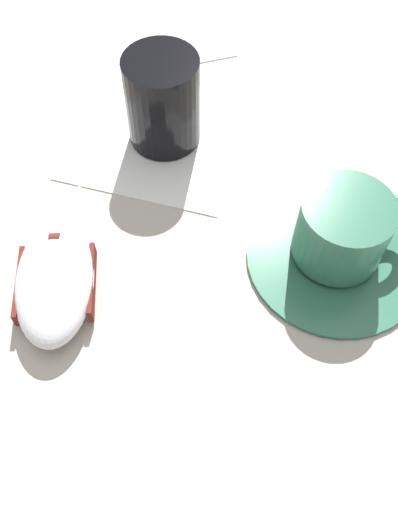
{
  "coord_description": "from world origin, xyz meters",
  "views": [
    {
      "loc": [
        0.31,
        -0.04,
        0.41
      ],
      "look_at": [
        0.07,
        -0.01,
        0.03
      ],
      "focal_mm": 40.0,
      "sensor_mm": 36.0,
      "label": 1
    }
  ],
  "objects_px": {
    "saucer": "(335,257)",
    "drinking_glass": "(163,101)",
    "coffee_cup": "(345,228)",
    "computer_mouse": "(55,280)"
  },
  "relations": [
    {
      "from": "coffee_cup",
      "to": "drinking_glass",
      "type": "height_order",
      "value": "drinking_glass"
    },
    {
      "from": "coffee_cup",
      "to": "computer_mouse",
      "type": "distance_m",
      "value": 0.24
    },
    {
      "from": "saucer",
      "to": "drinking_glass",
      "type": "bearing_deg",
      "value": -140.71
    },
    {
      "from": "saucer",
      "to": "computer_mouse",
      "type": "xyz_separation_m",
      "value": [
        0.0,
        -0.23,
        0.01
      ]
    },
    {
      "from": "coffee_cup",
      "to": "saucer",
      "type": "bearing_deg",
      "value": -28.76
    },
    {
      "from": "saucer",
      "to": "drinking_glass",
      "type": "distance_m",
      "value": 0.21
    },
    {
      "from": "saucer",
      "to": "drinking_glass",
      "type": "xyz_separation_m",
      "value": [
        -0.16,
        -0.13,
        0.04
      ]
    },
    {
      "from": "coffee_cup",
      "to": "computer_mouse",
      "type": "xyz_separation_m",
      "value": [
        0.01,
        -0.24,
        -0.02
      ]
    },
    {
      "from": "computer_mouse",
      "to": "coffee_cup",
      "type": "bearing_deg",
      "value": 91.92
    },
    {
      "from": "coffee_cup",
      "to": "computer_mouse",
      "type": "bearing_deg",
      "value": -88.08
    }
  ]
}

